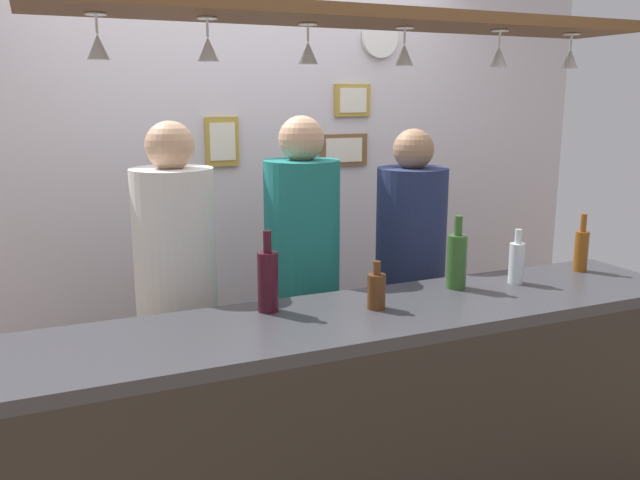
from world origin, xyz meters
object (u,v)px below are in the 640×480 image
(person_middle_teal_shirt, at_px, (302,267))
(person_right_navy_shirt, at_px, (410,264))
(bottle_beer_amber_tall, at_px, (581,249))
(bottle_champagne_green, at_px, (457,260))
(bottle_soda_clear, at_px, (517,262))
(picture_frame_lower_pair, at_px, (343,150))
(person_left_white_patterned_shirt, at_px, (177,283))
(picture_frame_upper_small, at_px, (352,100))
(wall_clock, at_px, (380,38))
(bottle_wine_dark_red, at_px, (268,280))
(picture_frame_crest, at_px, (222,142))
(bottle_beer_brown_stubby, at_px, (376,290))

(person_middle_teal_shirt, height_order, person_right_navy_shirt, person_middle_teal_shirt)
(bottle_beer_amber_tall, bearing_deg, bottle_champagne_green, -179.79)
(bottle_soda_clear, height_order, picture_frame_lower_pair, picture_frame_lower_pair)
(person_left_white_patterned_shirt, bearing_deg, picture_frame_upper_small, 32.36)
(bottle_soda_clear, height_order, wall_clock, wall_clock)
(person_middle_teal_shirt, distance_m, bottle_soda_clear, 0.94)
(person_left_white_patterned_shirt, relative_size, bottle_wine_dark_red, 5.68)
(picture_frame_upper_small, bearing_deg, bottle_beer_amber_tall, -68.08)
(person_left_white_patterned_shirt, distance_m, picture_frame_crest, 1.01)
(bottle_champagne_green, relative_size, picture_frame_upper_small, 1.36)
(person_right_navy_shirt, distance_m, bottle_soda_clear, 0.61)
(bottle_soda_clear, relative_size, wall_clock, 1.05)
(person_right_navy_shirt, distance_m, wall_clock, 1.37)
(person_middle_teal_shirt, xyz_separation_m, person_right_navy_shirt, (0.57, -0.00, -0.04))
(bottle_wine_dark_red, bearing_deg, picture_frame_crest, 81.60)
(bottle_beer_brown_stubby, distance_m, bottle_soda_clear, 0.70)
(bottle_wine_dark_red, height_order, picture_frame_upper_small, picture_frame_upper_small)
(person_right_navy_shirt, bearing_deg, person_left_white_patterned_shirt, 180.00)
(bottle_soda_clear, bearing_deg, person_middle_teal_shirt, 142.39)
(bottle_soda_clear, bearing_deg, picture_frame_crest, 123.88)
(picture_frame_crest, bearing_deg, person_left_white_patterned_shirt, -119.10)
(bottle_soda_clear, height_order, picture_frame_crest, picture_frame_crest)
(bottle_beer_brown_stubby, xyz_separation_m, bottle_wine_dark_red, (-0.38, 0.13, 0.05))
(person_left_white_patterned_shirt, height_order, bottle_beer_brown_stubby, person_left_white_patterned_shirt)
(bottle_beer_amber_tall, xyz_separation_m, picture_frame_lower_pair, (-0.57, 1.28, 0.37))
(picture_frame_upper_small, xyz_separation_m, wall_clock, (0.17, -0.01, 0.35))
(person_middle_teal_shirt, xyz_separation_m, picture_frame_crest, (-0.15, 0.75, 0.53))
(bottle_soda_clear, bearing_deg, picture_frame_upper_small, 95.14)
(bottle_champagne_green, height_order, picture_frame_upper_small, picture_frame_upper_small)
(bottle_champagne_green, distance_m, wall_clock, 1.64)
(picture_frame_crest, distance_m, picture_frame_lower_pair, 0.72)
(person_right_navy_shirt, bearing_deg, picture_frame_upper_small, 86.33)
(bottle_beer_amber_tall, xyz_separation_m, picture_frame_upper_small, (-0.52, 1.28, 0.65))
(picture_frame_lower_pair, bearing_deg, picture_frame_crest, 180.00)
(person_right_navy_shirt, distance_m, bottle_wine_dark_red, 1.05)
(person_right_navy_shirt, bearing_deg, bottle_beer_brown_stubby, -129.87)
(picture_frame_crest, height_order, wall_clock, wall_clock)
(bottle_champagne_green, height_order, wall_clock, wall_clock)
(bottle_wine_dark_red, relative_size, bottle_champagne_green, 1.00)
(person_middle_teal_shirt, bearing_deg, bottle_beer_brown_stubby, -86.33)
(bottle_beer_brown_stubby, relative_size, bottle_wine_dark_red, 0.60)
(person_right_navy_shirt, bearing_deg, bottle_soda_clear, -73.64)
(bottle_soda_clear, xyz_separation_m, wall_clock, (0.05, 1.32, 1.00))
(person_middle_teal_shirt, height_order, picture_frame_upper_small, picture_frame_upper_small)
(person_left_white_patterned_shirt, bearing_deg, bottle_wine_dark_red, -65.23)
(person_left_white_patterned_shirt, xyz_separation_m, person_middle_teal_shirt, (0.57, -0.00, 0.01))
(person_middle_teal_shirt, height_order, bottle_soda_clear, person_middle_teal_shirt)
(picture_frame_crest, xyz_separation_m, wall_clock, (0.94, -0.01, 0.56))
(person_middle_teal_shirt, relative_size, picture_frame_lower_pair, 5.72)
(wall_clock, bearing_deg, bottle_champagne_green, -104.10)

